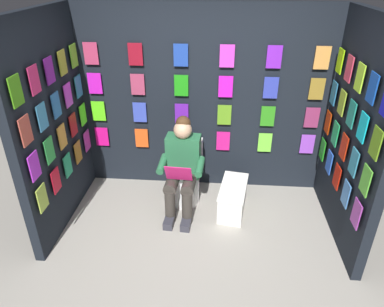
# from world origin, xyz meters

# --- Properties ---
(ground_plane) EXTENTS (30.00, 30.00, 0.00)m
(ground_plane) POSITION_xyz_m (0.00, 0.00, 0.00)
(ground_plane) COLOR #9E998E
(display_wall_back) EXTENTS (3.17, 0.14, 2.35)m
(display_wall_back) POSITION_xyz_m (0.00, -1.66, 1.18)
(display_wall_back) COLOR black
(display_wall_back) RESTS_ON ground
(display_wall_left) EXTENTS (0.14, 1.61, 2.35)m
(display_wall_left) POSITION_xyz_m (-1.58, -0.81, 1.18)
(display_wall_left) COLOR black
(display_wall_left) RESTS_ON ground
(display_wall_right) EXTENTS (0.14, 1.61, 2.35)m
(display_wall_right) POSITION_xyz_m (1.58, -0.81, 1.18)
(display_wall_right) COLOR black
(display_wall_right) RESTS_ON ground
(toilet) EXTENTS (0.42, 0.56, 0.77)m
(toilet) POSITION_xyz_m (0.20, -1.23, 0.33)
(toilet) COLOR white
(toilet) RESTS_ON ground
(person_reading) EXTENTS (0.54, 0.70, 1.19)m
(person_reading) POSITION_xyz_m (0.21, -1.01, 0.60)
(person_reading) COLOR #286B42
(person_reading) RESTS_ON ground
(comic_longbox_near) EXTENTS (0.40, 0.69, 0.36)m
(comic_longbox_near) POSITION_xyz_m (-0.41, -1.02, 0.18)
(comic_longbox_near) COLOR white
(comic_longbox_near) RESTS_ON ground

